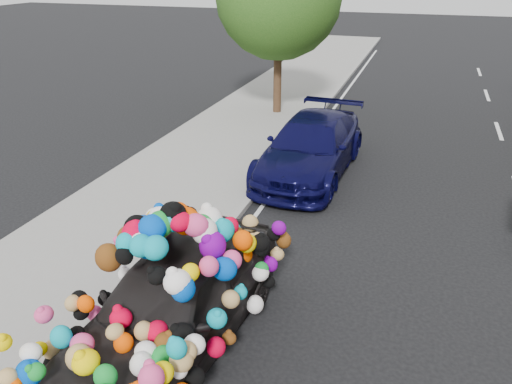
% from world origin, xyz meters
% --- Properties ---
extents(ground, '(100.00, 100.00, 0.00)m').
position_xyz_m(ground, '(0.00, 0.00, 0.00)').
color(ground, black).
rests_on(ground, ground).
extents(sidewalk, '(4.00, 60.00, 0.12)m').
position_xyz_m(sidewalk, '(-4.30, 0.00, 0.06)').
color(sidewalk, gray).
rests_on(sidewalk, ground).
extents(kerb, '(0.15, 60.00, 0.13)m').
position_xyz_m(kerb, '(-2.35, 0.00, 0.07)').
color(kerb, gray).
rests_on(kerb, ground).
extents(plush_art_car, '(2.47, 4.61, 2.09)m').
position_xyz_m(plush_art_car, '(-1.80, -2.28, 1.07)').
color(plush_art_car, black).
rests_on(plush_art_car, ground).
extents(navy_sedan, '(2.25, 5.06, 1.44)m').
position_xyz_m(navy_sedan, '(-1.44, 4.58, 0.72)').
color(navy_sedan, '#080732').
rests_on(navy_sedan, ground).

